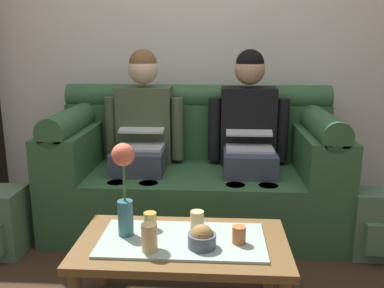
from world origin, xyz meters
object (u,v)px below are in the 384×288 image
object	(u,v)px
flower_vase	(124,183)
backpack_right	(380,225)
snack_bowl	(202,238)
cup_far_left	(150,221)
cup_far_center	(239,235)
couch	(195,172)
cup_near_left	(149,237)
person_left	(142,132)
person_right	(249,133)
coffee_table	(182,250)
cup_near_right	(197,220)

from	to	relation	value
flower_vase	backpack_right	world-z (taller)	flower_vase
snack_bowl	cup_far_left	world-z (taller)	snack_bowl
flower_vase	backpack_right	distance (m)	1.58
backpack_right	cup_far_center	bearing A→B (deg)	-143.14
couch	backpack_right	bearing A→B (deg)	-21.16
flower_vase	cup_near_left	world-z (taller)	flower_vase
person_left	flower_vase	xyz separation A→B (m)	(0.10, -1.04, -0.01)
flower_vase	snack_bowl	distance (m)	0.43
person_left	snack_bowl	size ratio (longest dim) A/B	9.77
cup_near_left	person_right	bearing A→B (deg)	67.21
couch	cup_near_left	xyz separation A→B (m)	(-0.13, -1.19, 0.07)
coffee_table	backpack_right	xyz separation A→B (m)	(1.13, 0.63, -0.13)
couch	cup_far_left	bearing A→B (deg)	-99.61
flower_vase	snack_bowl	world-z (taller)	flower_vase
coffee_table	cup_far_left	xyz separation A→B (m)	(-0.16, 0.10, 0.10)
coffee_table	flower_vase	size ratio (longest dim) A/B	2.20
cup_far_left	backpack_right	bearing A→B (deg)	22.23
coffee_table	cup_far_left	size ratio (longest dim) A/B	11.91
couch	cup_far_center	distance (m)	1.12
cup_near_left	cup_near_right	xyz separation A→B (m)	(0.19, 0.23, -0.02)
cup_near_left	backpack_right	bearing A→B (deg)	30.75
person_left	cup_near_right	bearing A→B (deg)	-65.78
snack_bowl	couch	bearing A→B (deg)	94.66
backpack_right	cup_near_left	bearing A→B (deg)	-149.25
backpack_right	cup_near_right	bearing A→B (deg)	-154.05
couch	cup_near_right	xyz separation A→B (m)	(0.06, -0.96, 0.06)
flower_vase	backpack_right	xyz separation A→B (m)	(1.40, 0.60, -0.44)
coffee_table	flower_vase	world-z (taller)	flower_vase
person_right	cup_near_right	world-z (taller)	person_right
flower_vase	person_right	bearing A→B (deg)	58.66
person_left	cup_far_center	distance (m)	1.28
couch	cup_far_center	xyz separation A→B (m)	(0.26, -1.09, 0.05)
couch	cup_far_left	distance (m)	0.98
person_left	person_right	distance (m)	0.73
couch	cup_near_left	distance (m)	1.20
cup_near_right	cup_far_center	size ratio (longest dim) A/B	1.13
snack_bowl	cup_far_left	distance (m)	0.31
coffee_table	snack_bowl	distance (m)	0.16
person_left	flower_vase	size ratio (longest dim) A/B	2.77
person_left	coffee_table	distance (m)	1.17
couch	snack_bowl	distance (m)	1.15
couch	flower_vase	xyz separation A→B (m)	(-0.27, -1.04, 0.27)
person_left	backpack_right	xyz separation A→B (m)	(1.50, -0.44, -0.46)
flower_vase	cup_far_center	xyz separation A→B (m)	(0.52, -0.05, -0.22)
coffee_table	cup_far_center	distance (m)	0.28
person_left	cup_near_left	xyz separation A→B (m)	(0.24, -1.19, -0.21)
snack_bowl	cup_near_right	size ratio (longest dim) A/B	1.38
person_left	couch	bearing A→B (deg)	0.35
coffee_table	cup_near_right	size ratio (longest dim) A/B	10.72
flower_vase	cup_far_left	distance (m)	0.25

